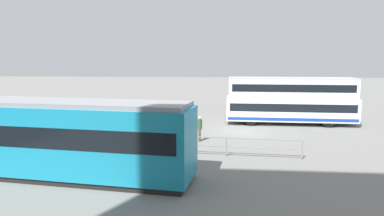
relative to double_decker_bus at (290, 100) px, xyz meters
The scene contains 6 objects.
ground_plane 5.79m from the double_decker_bus, 38.99° to the left, with size 160.00×160.00×0.00m, color slate.
double_decker_bus is the anchor object (origin of this frame).
tram_yellow 20.39m from the double_decker_bus, 43.12° to the left, with size 16.17×4.62×3.55m.
pedestrian_near_railing 9.84m from the double_decker_bus, 43.28° to the left, with size 0.33×0.36×1.67m.
pedestrian_railing 11.62m from the double_decker_bus, 61.94° to the left, with size 8.22×0.70×1.08m.
info_sign 13.76m from the double_decker_bus, 42.84° to the left, with size 1.09×0.18×2.32m.
Camera 1 is at (1.53, 25.64, 5.39)m, focal length 32.29 mm.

